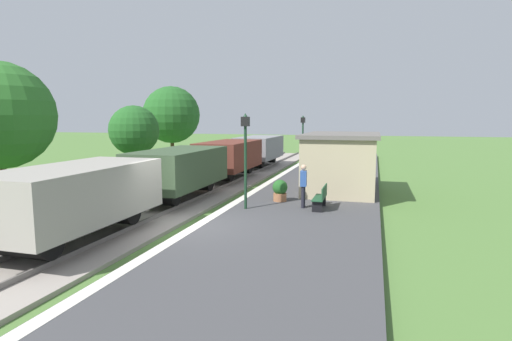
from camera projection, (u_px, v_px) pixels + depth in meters
ground_plane at (187, 232)px, 13.64m from camera, size 160.00×160.00×0.00m
platform_slab at (281, 236)px, 12.75m from camera, size 6.00×60.00×0.25m
platform_edge_stripe at (198, 225)px, 13.50m from camera, size 0.36×60.00×0.01m
track_ballast at (124, 225)px, 14.30m from camera, size 3.80×60.00×0.12m
rail_near at (142, 223)px, 14.08m from camera, size 0.07×60.00×0.14m
rail_far at (106, 220)px, 14.48m from camera, size 0.07×60.00×0.14m
freight_train at (208, 164)px, 21.37m from camera, size 2.50×26.00×2.12m
station_hut at (341, 162)px, 19.93m from camera, size 3.50×5.80×2.78m
bench_near_hut at (321, 197)px, 15.89m from camera, size 0.42×1.50×0.91m
person_waiting at (303, 184)px, 16.08m from camera, size 0.27×0.40×1.71m
potted_planter at (280, 190)px, 17.42m from camera, size 0.64×0.64×0.92m
lamp_post_near at (245, 143)px, 15.66m from camera, size 0.28×0.28×3.70m
lamp_post_far at (303, 132)px, 28.09m from camera, size 0.28×0.28×3.70m
tree_trackside_far at (134, 131)px, 24.42m from camera, size 2.96×2.96×4.52m
tree_field_left at (172, 115)px, 31.33m from camera, size 4.32×4.32×6.17m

